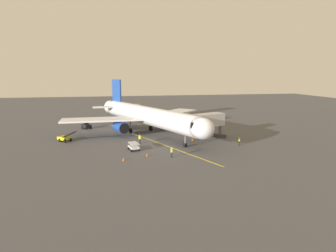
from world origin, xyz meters
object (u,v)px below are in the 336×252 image
jet_bridge (199,122)px  baggage_cart_near_nose (134,146)px  tug_starboard_side (86,126)px  safety_cone_nose_right (147,155)px  ground_crew_marshaller (239,141)px  ground_crew_wing_walker (140,139)px  airplane (147,116)px  safety_cone_wing_port (123,159)px  safety_cone_nose_left (192,139)px  ground_crew_loader (171,152)px  belt_loader_portside (65,138)px

jet_bridge → baggage_cart_near_nose: size_ratio=3.97×
baggage_cart_near_nose → tug_starboard_side: (9.51, -22.09, 0.05)m
jet_bridge → safety_cone_nose_right: size_ratio=20.38×
ground_crew_marshaller → ground_crew_wing_walker: size_ratio=1.00×
tug_starboard_side → baggage_cart_near_nose: bearing=113.3°
airplane → safety_cone_wing_port: 20.26m
jet_bridge → safety_cone_nose_left: bearing=-4.1°
safety_cone_wing_port → ground_crew_marshaller: bearing=-166.1°
airplane → tug_starboard_side: (13.41, -8.99, -3.30)m
tug_starboard_side → safety_cone_nose_right: bearing=113.3°
jet_bridge → safety_cone_nose_left: size_ratio=20.38×
airplane → ground_crew_loader: (-1.54, 18.76, -3.12)m
ground_crew_wing_walker → safety_cone_wing_port: (3.54, 10.47, -0.61)m
jet_bridge → belt_loader_portside: jet_bridge is taller
jet_bridge → baggage_cart_near_nose: 14.39m
ground_crew_loader → tug_starboard_side: bearing=-61.7°
belt_loader_portside → tug_starboard_side: belt_loader_portside is taller
belt_loader_portside → safety_cone_nose_right: bearing=137.4°
ground_crew_loader → baggage_cart_near_nose: bearing=-46.1°
jet_bridge → ground_crew_wing_walker: 12.05m
ground_crew_marshaller → safety_cone_nose_left: 9.09m
airplane → safety_cone_wing_port: size_ratio=69.86×
jet_bridge → tug_starboard_side: jet_bridge is taller
airplane → ground_crew_wing_walker: airplane is taller
jet_bridge → ground_crew_wing_walker: bearing=1.1°
ground_crew_marshaller → ground_crew_loader: 14.50m
safety_cone_nose_left → safety_cone_nose_right: size_ratio=1.00×
jet_bridge → ground_crew_marshaller: 8.50m
belt_loader_portside → safety_cone_nose_right: (-14.37, 13.21, -0.44)m
belt_loader_portside → tug_starboard_side: 13.33m
airplane → jet_bridge: bearing=138.2°
airplane → ground_crew_marshaller: 20.73m
jet_bridge → ground_crew_marshaller: jet_bridge is taller
ground_crew_wing_walker → tug_starboard_side: size_ratio=0.62×
airplane → belt_loader_portside: size_ratio=9.39×
safety_cone_nose_left → safety_cone_nose_right: same height
ground_crew_marshaller → ground_crew_wing_walker: same height
ground_crew_wing_walker → safety_cone_nose_left: ground_crew_wing_walker is taller
ground_crew_marshaller → ground_crew_loader: bearing=20.1°
safety_cone_nose_left → airplane: bearing=-45.9°
ground_crew_wing_walker → safety_cone_nose_left: bearing=-178.3°
tug_starboard_side → safety_cone_nose_left: tug_starboard_side is taller
ground_crew_wing_walker → baggage_cart_near_nose: bearing=71.6°
ground_crew_loader → safety_cone_nose_left: 12.36m
airplane → baggage_cart_near_nose: bearing=73.4°
safety_cone_nose_left → safety_cone_wing_port: 17.60m
safety_cone_nose_left → jet_bridge: bearing=175.9°
airplane → tug_starboard_side: size_ratio=13.99×
airplane → baggage_cart_near_nose: size_ratio=13.61×
jet_bridge → ground_crew_marshaller: size_ratio=6.55×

